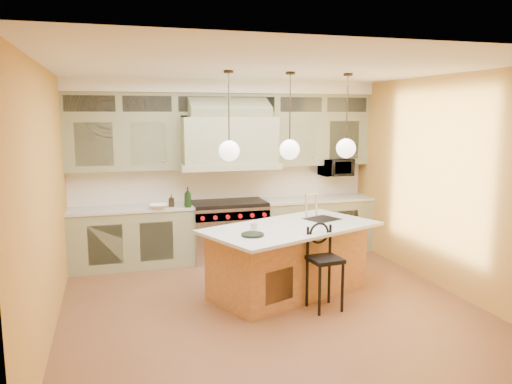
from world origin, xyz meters
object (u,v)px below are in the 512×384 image
object	(u,v)px
range	(229,230)
kitchen_island	(289,258)
microwave	(336,167)
counter_stool	(324,261)

from	to	relation	value
range	kitchen_island	world-z (taller)	kitchen_island
range	microwave	world-z (taller)	microwave
kitchen_island	counter_stool	xyz separation A→B (m)	(0.22, -0.65, 0.13)
counter_stool	microwave	size ratio (longest dim) A/B	1.95
counter_stool	microwave	world-z (taller)	microwave
microwave	range	bearing A→B (deg)	-176.88
range	counter_stool	distance (m)	2.50
kitchen_island	counter_stool	distance (m)	0.70
range	counter_stool	bearing A→B (deg)	-75.58
range	microwave	bearing A→B (deg)	3.12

